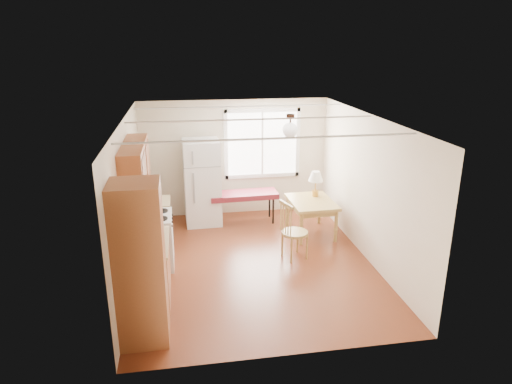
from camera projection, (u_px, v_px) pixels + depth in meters
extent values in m
cube|color=#4E1E10|center=(253.00, 262.00, 7.90)|extent=(4.60, 5.60, 0.12)
cube|color=white|center=(253.00, 118.00, 7.12)|extent=(4.60, 5.60, 0.12)
cube|color=beige|center=(235.00, 158.00, 9.85)|extent=(4.60, 0.10, 2.50)
cube|color=beige|center=(288.00, 263.00, 5.17)|extent=(4.60, 0.10, 2.50)
cube|color=beige|center=(128.00, 201.00, 7.20)|extent=(0.10, 5.60, 2.50)
cube|color=beige|center=(368.00, 188.00, 7.82)|extent=(0.10, 5.60, 2.50)
cube|color=brown|center=(140.00, 264.00, 5.58)|extent=(0.60, 0.60, 2.10)
cube|color=brown|center=(148.00, 271.00, 6.71)|extent=(0.60, 1.10, 0.86)
cube|color=tan|center=(147.00, 243.00, 6.57)|extent=(0.62, 1.14, 0.04)
cube|color=silver|center=(153.00, 241.00, 7.69)|extent=(0.65, 0.76, 0.90)
cube|color=brown|center=(154.00, 225.00, 8.39)|extent=(0.60, 0.60, 0.86)
cube|color=brown|center=(135.00, 166.00, 6.89)|extent=(0.33, 1.60, 0.70)
cube|color=white|center=(262.00, 143.00, 9.84)|extent=(1.50, 0.02, 1.35)
cylinder|color=#311D15|center=(290.00, 116.00, 7.61)|extent=(0.14, 0.14, 0.06)
cylinder|color=#311D15|center=(290.00, 122.00, 7.65)|extent=(0.03, 0.03, 0.16)
sphere|color=white|center=(290.00, 130.00, 7.69)|extent=(0.26, 0.26, 0.26)
cube|color=silver|center=(202.00, 182.00, 9.39)|extent=(0.75, 0.75, 1.77)
cube|color=gray|center=(202.00, 167.00, 8.92)|extent=(0.73, 0.02, 0.02)
cube|color=gray|center=(194.00, 180.00, 8.95)|extent=(0.03, 0.03, 1.06)
cube|color=maroon|center=(244.00, 195.00, 9.51)|extent=(1.43, 0.57, 0.11)
cylinder|color=black|center=(216.00, 215.00, 9.33)|extent=(0.04, 0.04, 0.54)
cylinder|color=black|center=(273.00, 211.00, 9.52)|extent=(0.04, 0.04, 0.54)
cylinder|color=black|center=(215.00, 208.00, 9.70)|extent=(0.04, 0.04, 0.54)
cylinder|color=black|center=(270.00, 205.00, 9.89)|extent=(0.04, 0.04, 0.54)
cube|color=olive|center=(311.00, 202.00, 8.91)|extent=(0.86, 1.13, 0.06)
cube|color=olive|center=(311.00, 206.00, 8.93)|extent=(0.76, 1.02, 0.10)
cylinder|color=olive|center=(301.00, 229.00, 8.51)|extent=(0.07, 0.07, 0.63)
cylinder|color=olive|center=(336.00, 226.00, 8.63)|extent=(0.07, 0.07, 0.63)
cylinder|color=olive|center=(288.00, 211.00, 9.40)|extent=(0.07, 0.07, 0.63)
cylinder|color=olive|center=(319.00, 209.00, 9.53)|extent=(0.07, 0.07, 0.63)
cylinder|color=olive|center=(295.00, 233.00, 7.94)|extent=(0.46, 0.46, 0.05)
cylinder|color=olive|center=(291.00, 250.00, 7.81)|extent=(0.04, 0.04, 0.47)
cylinder|color=olive|center=(307.00, 247.00, 7.95)|extent=(0.04, 0.04, 0.47)
cylinder|color=olive|center=(282.00, 244.00, 8.08)|extent=(0.04, 0.04, 0.47)
cylinder|color=olive|center=(297.00, 240.00, 8.22)|extent=(0.04, 0.04, 0.47)
cylinder|color=#BE903D|center=(315.00, 193.00, 9.15)|extent=(0.14, 0.14, 0.12)
cylinder|color=#BE903D|center=(315.00, 186.00, 9.10)|extent=(0.02, 0.02, 0.20)
cone|color=white|center=(316.00, 176.00, 9.04)|extent=(0.29, 0.29, 0.20)
cube|color=black|center=(145.00, 235.00, 6.68)|extent=(0.24, 0.27, 0.09)
cube|color=black|center=(144.00, 225.00, 6.53)|extent=(0.20, 0.10, 0.30)
cylinder|color=black|center=(145.00, 227.00, 6.70)|extent=(0.15, 0.15, 0.13)
cylinder|color=red|center=(143.00, 242.00, 6.38)|extent=(0.11, 0.11, 0.16)
sphere|color=red|center=(142.00, 235.00, 6.34)|extent=(0.06, 0.06, 0.06)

